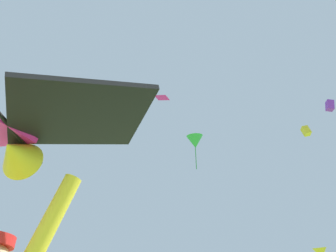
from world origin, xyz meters
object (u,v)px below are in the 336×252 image
(distant_kite_yellow_low_right, at_px, (306,131))
(distant_kite_yellow_high_right, at_px, (95,103))
(distant_kite_magenta_overhead_distant, at_px, (162,97))
(held_stunt_kite, at_px, (16,128))
(distant_kite_purple_low_left, at_px, (330,106))
(distant_kite_green_mid_left, at_px, (195,142))

(distant_kite_yellow_low_right, distance_m, distant_kite_yellow_high_right, 19.60)
(distant_kite_yellow_low_right, bearing_deg, distant_kite_yellow_high_right, -132.10)
(distant_kite_magenta_overhead_distant, distance_m, distant_kite_yellow_high_right, 4.53)
(held_stunt_kite, relative_size, distant_kite_magenta_overhead_distant, 1.44)
(distant_kite_yellow_high_right, bearing_deg, distant_kite_purple_low_left, 40.99)
(distant_kite_purple_low_left, distance_m, distant_kite_green_mid_left, 18.25)
(held_stunt_kite, relative_size, distant_kite_yellow_low_right, 1.52)
(distant_kite_magenta_overhead_distant, bearing_deg, distant_kite_green_mid_left, -17.05)
(held_stunt_kite, xyz_separation_m, distant_kite_green_mid_left, (-2.84, 12.58, 7.58))
(distant_kite_purple_low_left, relative_size, distant_kite_green_mid_left, 0.54)
(distant_kite_purple_low_left, bearing_deg, distant_kite_green_mid_left, -123.61)
(held_stunt_kite, distance_m, distant_kite_yellow_high_right, 19.67)
(distant_kite_green_mid_left, bearing_deg, distant_kite_purple_low_left, 56.39)
(distant_kite_yellow_high_right, distance_m, distant_kite_green_mid_left, 7.98)
(distant_kite_yellow_low_right, relative_size, distant_kite_purple_low_left, 0.96)
(distant_kite_magenta_overhead_distant, xyz_separation_m, distant_kite_purple_low_left, (10.96, 12.50, 4.92))
(distant_kite_purple_low_left, xyz_separation_m, distant_kite_yellow_high_right, (-15.39, -13.38, -4.68))
(held_stunt_kite, distance_m, distant_kite_yellow_low_right, 30.92)
(held_stunt_kite, bearing_deg, distant_kite_magenta_overhead_distant, 110.85)
(distant_kite_magenta_overhead_distant, height_order, distant_kite_yellow_high_right, distant_kite_yellow_high_right)
(distant_kite_green_mid_left, bearing_deg, held_stunt_kite, -77.26)
(distant_kite_yellow_low_right, xyz_separation_m, distant_kite_purple_low_left, (2.43, -0.98, 1.53))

